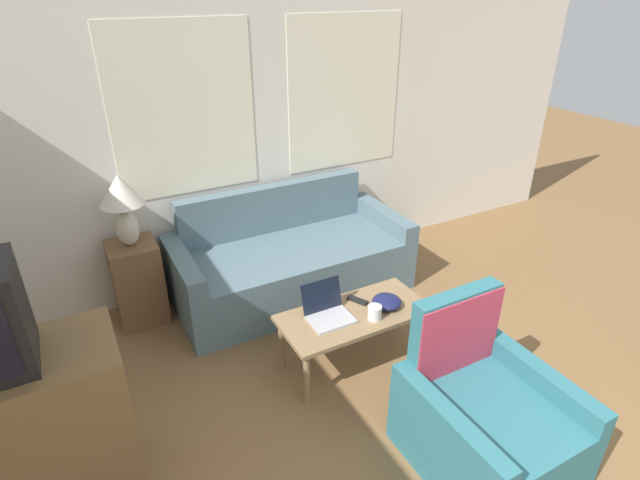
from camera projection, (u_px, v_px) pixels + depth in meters
name	position (u px, v px, depth m)	size (l,w,h in m)	color
wall_back	(280.00, 129.00, 4.24)	(6.67, 0.06, 2.60)	white
couch	(289.00, 262.00, 4.29)	(1.96, 0.87, 0.87)	slate
armchair	(482.00, 419.00, 2.75)	(0.76, 0.82, 0.93)	#2D6B75
tv_dresser	(6.00, 450.00, 2.33)	(1.13, 0.53, 0.95)	brown
side_table	(138.00, 283.00, 3.88)	(0.35, 0.35, 0.67)	brown
table_lamp	(122.00, 200.00, 3.56)	(0.31, 0.31, 0.55)	beige
coffee_table	(354.00, 319.00, 3.40)	(1.03, 0.48, 0.42)	#8E704C
laptop	(327.00, 310.00, 3.32)	(0.29, 0.27, 0.23)	#B7B7BC
cup_navy	(375.00, 313.00, 3.30)	(0.09, 0.09, 0.10)	white
snack_bowl	(387.00, 302.00, 3.43)	(0.20, 0.20, 0.08)	#191E4C
tv_remote	(357.00, 300.00, 3.50)	(0.11, 0.15, 0.02)	black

